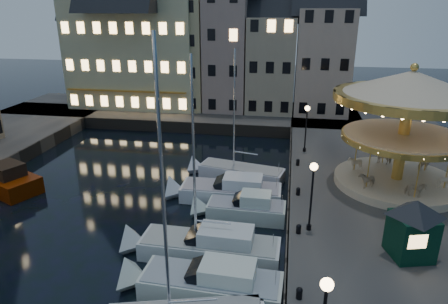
% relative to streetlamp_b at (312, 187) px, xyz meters
% --- Properties ---
extents(ground, '(160.00, 160.00, 0.00)m').
position_rel_streetlamp_b_xyz_m(ground, '(-7.20, -1.00, -4.02)').
color(ground, black).
rests_on(ground, ground).
extents(quay_east, '(16.00, 56.00, 1.30)m').
position_rel_streetlamp_b_xyz_m(quay_east, '(6.80, 5.00, -3.37)').
color(quay_east, '#474442').
rests_on(quay_east, ground).
extents(quay_north, '(44.00, 12.00, 1.30)m').
position_rel_streetlamp_b_xyz_m(quay_north, '(-15.20, 27.00, -3.37)').
color(quay_north, '#474442').
rests_on(quay_north, ground).
extents(quaywall_e, '(0.15, 44.00, 1.30)m').
position_rel_streetlamp_b_xyz_m(quaywall_e, '(-1.20, 5.00, -3.37)').
color(quaywall_e, '#47423A').
rests_on(quaywall_e, ground).
extents(quaywall_n, '(48.00, 0.15, 1.30)m').
position_rel_streetlamp_b_xyz_m(quaywall_n, '(-13.20, 21.00, -3.37)').
color(quaywall_n, '#47423A').
rests_on(quaywall_n, ground).
extents(streetlamp_b, '(0.44, 0.44, 4.17)m').
position_rel_streetlamp_b_xyz_m(streetlamp_b, '(0.00, 0.00, 0.00)').
color(streetlamp_b, black).
rests_on(streetlamp_b, quay_east).
extents(streetlamp_c, '(0.44, 0.44, 4.17)m').
position_rel_streetlamp_b_xyz_m(streetlamp_c, '(0.00, 13.50, 0.00)').
color(streetlamp_c, black).
rests_on(streetlamp_c, quay_east).
extents(bollard_a, '(0.30, 0.30, 0.57)m').
position_rel_streetlamp_b_xyz_m(bollard_a, '(-0.60, -6.00, -2.41)').
color(bollard_a, black).
rests_on(bollard_a, quay_east).
extents(bollard_b, '(0.30, 0.30, 0.57)m').
position_rel_streetlamp_b_xyz_m(bollard_b, '(-0.60, -0.50, -2.41)').
color(bollard_b, black).
rests_on(bollard_b, quay_east).
extents(bollard_c, '(0.30, 0.30, 0.57)m').
position_rel_streetlamp_b_xyz_m(bollard_c, '(-0.60, 4.50, -2.41)').
color(bollard_c, black).
rests_on(bollard_c, quay_east).
extents(bollard_d, '(0.30, 0.30, 0.57)m').
position_rel_streetlamp_b_xyz_m(bollard_d, '(-0.60, 10.00, -2.41)').
color(bollard_d, black).
rests_on(bollard_d, quay_east).
extents(townhouse_na, '(5.50, 8.00, 12.80)m').
position_rel_streetlamp_b_xyz_m(townhouse_na, '(-26.70, 29.00, 3.76)').
color(townhouse_na, gray).
rests_on(townhouse_na, quay_north).
extents(townhouse_nb, '(6.16, 8.00, 13.80)m').
position_rel_streetlamp_b_xyz_m(townhouse_nb, '(-21.25, 29.00, 4.26)').
color(townhouse_nb, gray).
rests_on(townhouse_nb, quay_north).
extents(townhouse_nc, '(6.82, 8.00, 14.80)m').
position_rel_streetlamp_b_xyz_m(townhouse_nc, '(-15.20, 29.00, 4.76)').
color(townhouse_nc, tan).
rests_on(townhouse_nc, quay_north).
extents(townhouse_nd, '(5.50, 8.00, 15.80)m').
position_rel_streetlamp_b_xyz_m(townhouse_nd, '(-9.45, 29.00, 5.26)').
color(townhouse_nd, gray).
rests_on(townhouse_nd, quay_north).
extents(townhouse_ne, '(6.16, 8.00, 12.80)m').
position_rel_streetlamp_b_xyz_m(townhouse_ne, '(-4.00, 29.00, 3.76)').
color(townhouse_ne, tan).
rests_on(townhouse_ne, quay_north).
extents(townhouse_nf, '(6.82, 8.00, 13.80)m').
position_rel_streetlamp_b_xyz_m(townhouse_nf, '(2.05, 29.00, 4.26)').
color(townhouse_nf, tan).
rests_on(townhouse_nf, quay_north).
extents(hotel_corner, '(17.60, 9.00, 16.80)m').
position_rel_streetlamp_b_xyz_m(hotel_corner, '(-21.20, 29.00, 5.76)').
color(hotel_corner, beige).
rests_on(hotel_corner, quay_north).
extents(motorboat_b, '(8.03, 2.60, 2.15)m').
position_rel_streetlamp_b_xyz_m(motorboat_b, '(-5.22, -4.94, -3.38)').
color(motorboat_b, silver).
rests_on(motorboat_b, ground).
extents(motorboat_c, '(8.98, 2.51, 11.94)m').
position_rel_streetlamp_b_xyz_m(motorboat_c, '(-5.92, -1.82, -3.34)').
color(motorboat_c, silver).
rests_on(motorboat_c, ground).
extents(motorboat_d, '(6.25, 2.07, 2.15)m').
position_rel_streetlamp_b_xyz_m(motorboat_d, '(-4.41, 2.95, -3.38)').
color(motorboat_d, silver).
rests_on(motorboat_d, ground).
extents(motorboat_e, '(8.37, 2.53, 2.15)m').
position_rel_streetlamp_b_xyz_m(motorboat_e, '(-5.83, 5.50, -3.37)').
color(motorboat_e, silver).
rests_on(motorboat_e, ground).
extents(motorboat_f, '(8.04, 3.59, 10.64)m').
position_rel_streetlamp_b_xyz_m(motorboat_f, '(-5.70, 9.47, -3.49)').
color(motorboat_f, silver).
rests_on(motorboat_f, ground).
extents(red_fishing_boat, '(8.27, 5.72, 6.05)m').
position_rel_streetlamp_b_xyz_m(red_fishing_boat, '(-23.73, 4.67, -3.31)').
color(red_fishing_boat, '#5C1900').
rests_on(red_fishing_boat, ground).
extents(carousel, '(10.00, 10.00, 8.75)m').
position_rel_streetlamp_b_xyz_m(carousel, '(6.42, 7.32, 3.05)').
color(carousel, beige).
rests_on(carousel, quay_east).
extents(ticket_kiosk, '(3.09, 3.09, 3.63)m').
position_rel_streetlamp_b_xyz_m(ticket_kiosk, '(5.03, -1.75, -0.56)').
color(ticket_kiosk, black).
rests_on(ticket_kiosk, quay_east).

